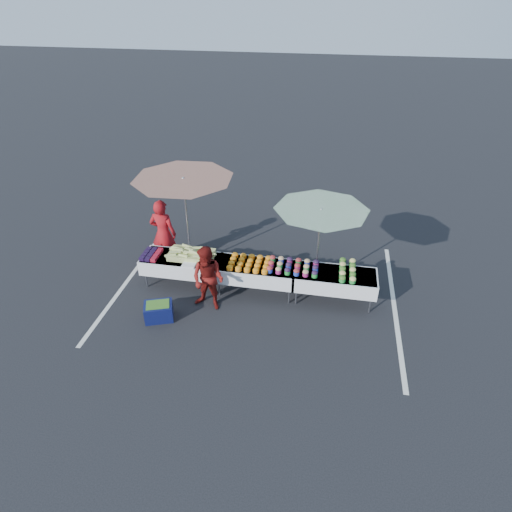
% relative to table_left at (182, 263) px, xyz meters
% --- Properties ---
extents(ground, '(80.00, 80.00, 0.00)m').
position_rel_table_left_xyz_m(ground, '(1.80, 0.00, -0.58)').
color(ground, black).
extents(stripe_left, '(0.10, 5.00, 0.00)m').
position_rel_table_left_xyz_m(stripe_left, '(-1.40, 0.00, -0.58)').
color(stripe_left, silver).
rests_on(stripe_left, ground).
extents(stripe_right, '(0.10, 5.00, 0.00)m').
position_rel_table_left_xyz_m(stripe_right, '(5.00, 0.00, -0.58)').
color(stripe_right, silver).
rests_on(stripe_right, ground).
extents(table_left, '(1.86, 0.81, 0.75)m').
position_rel_table_left_xyz_m(table_left, '(0.00, 0.00, 0.00)').
color(table_left, white).
rests_on(table_left, ground).
extents(table_center, '(1.86, 0.81, 0.75)m').
position_rel_table_left_xyz_m(table_center, '(1.80, 0.00, 0.00)').
color(table_center, white).
rests_on(table_center, ground).
extents(table_right, '(1.86, 0.81, 0.75)m').
position_rel_table_left_xyz_m(table_right, '(3.60, 0.00, 0.00)').
color(table_right, white).
rests_on(table_right, ground).
extents(berry_punnets, '(0.40, 0.54, 0.08)m').
position_rel_table_left_xyz_m(berry_punnets, '(-0.71, -0.06, 0.21)').
color(berry_punnets, black).
rests_on(berry_punnets, table_left).
extents(corn_pile, '(1.16, 0.57, 0.26)m').
position_rel_table_left_xyz_m(corn_pile, '(0.25, 0.04, 0.26)').
color(corn_pile, '#A4BB60').
rests_on(corn_pile, table_left).
extents(plastic_bags, '(0.30, 0.25, 0.05)m').
position_rel_table_left_xyz_m(plastic_bags, '(0.30, -0.30, 0.19)').
color(plastic_bags, white).
rests_on(plastic_bags, table_left).
extents(carrot_bowls, '(0.95, 0.69, 0.11)m').
position_rel_table_left_xyz_m(carrot_bowls, '(1.65, -0.01, 0.22)').
color(carrot_bowls, orange).
rests_on(carrot_bowls, table_center).
extents(potato_cups, '(1.14, 0.58, 0.16)m').
position_rel_table_left_xyz_m(potato_cups, '(2.65, 0.00, 0.25)').
color(potato_cups, '#243AA8').
rests_on(potato_cups, table_right).
extents(bean_baskets, '(0.36, 0.86, 0.15)m').
position_rel_table_left_xyz_m(bean_baskets, '(3.86, 0.08, 0.24)').
color(bean_baskets, '#238C33').
rests_on(bean_baskets, table_right).
extents(vendor, '(0.69, 0.47, 1.83)m').
position_rel_table_left_xyz_m(vendor, '(-0.69, 0.72, 0.33)').
color(vendor, '#A51219').
rests_on(vendor, ground).
extents(customer, '(0.85, 0.73, 1.54)m').
position_rel_table_left_xyz_m(customer, '(0.88, -0.75, 0.19)').
color(customer, maroon).
rests_on(customer, ground).
extents(umbrella_left, '(3.02, 3.02, 2.44)m').
position_rel_table_left_xyz_m(umbrella_left, '(-0.06, 0.80, 1.63)').
color(umbrella_left, black).
rests_on(umbrella_left, ground).
extents(umbrella_right, '(2.33, 2.33, 2.13)m').
position_rel_table_left_xyz_m(umbrella_right, '(3.16, 0.40, 1.35)').
color(umbrella_right, black).
rests_on(umbrella_right, ground).
extents(storage_bin, '(0.71, 0.61, 0.39)m').
position_rel_table_left_xyz_m(storage_bin, '(-0.10, -1.34, -0.38)').
color(storage_bin, '#0D1344').
rests_on(storage_bin, ground).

